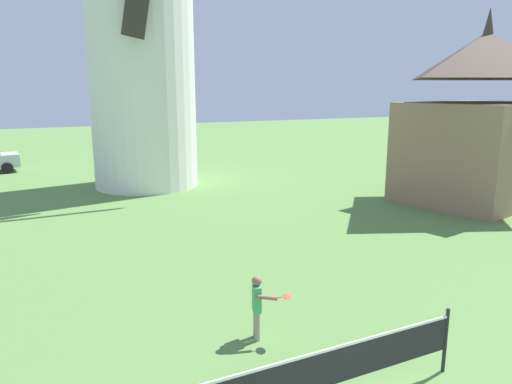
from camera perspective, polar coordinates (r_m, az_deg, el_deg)
The scene contains 4 objects.
windmill at distance 23.20m, azimuth -13.78°, elevation 19.98°, with size 10.22×5.51×16.65m.
tennis_net at distance 7.11m, azimuth 7.54°, elevation -20.47°, with size 4.91×0.06×1.10m.
player_far at distance 8.90m, azimuth 0.25°, elevation -13.21°, with size 0.69×0.66×1.22m.
chapel at distance 21.36m, azimuth 25.19°, elevation 7.75°, with size 7.21×5.98×7.60m.
Camera 1 is at (-3.70, -2.57, 4.51)m, focal length 33.42 mm.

